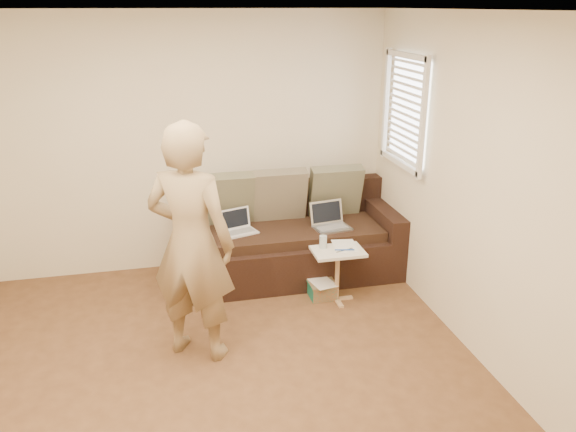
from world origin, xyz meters
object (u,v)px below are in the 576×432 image
at_px(person, 191,243).
at_px(drinking_glass, 323,242).
at_px(laptop_silver, 332,229).
at_px(sofa, 289,235).
at_px(laptop_white, 241,233).
at_px(side_table, 337,275).
at_px(striped_box, 322,289).

height_order(person, drinking_glass, person).
bearing_deg(person, laptop_silver, -114.03).
distance_m(sofa, laptop_white, 0.51).
distance_m(laptop_silver, side_table, 0.59).
bearing_deg(laptop_silver, striped_box, -126.78).
bearing_deg(person, drinking_glass, -123.04).
distance_m(laptop_silver, person, 1.86).
relative_size(person, striped_box, 7.45).
bearing_deg(person, striped_box, -122.70).
relative_size(sofa, laptop_silver, 6.21).
xyz_separation_m(laptop_white, person, (-0.54, -1.17, 0.42)).
distance_m(laptop_silver, laptop_white, 0.92).
relative_size(drinking_glass, striped_box, 0.47).
xyz_separation_m(side_table, striped_box, (-0.12, 0.09, -0.18)).
bearing_deg(striped_box, laptop_white, 142.89).
xyz_separation_m(sofa, side_table, (0.30, -0.66, -0.17)).
height_order(laptop_white, person, person).
relative_size(laptop_silver, laptop_white, 1.16).
xyz_separation_m(laptop_silver, side_table, (-0.10, -0.51, -0.26)).
height_order(sofa, drinking_glass, sofa).
relative_size(sofa, person, 1.16).
bearing_deg(laptop_white, drinking_glass, -55.97).
xyz_separation_m(person, striped_box, (1.23, 0.65, -0.87)).
xyz_separation_m(laptop_white, side_table, (0.81, -0.61, -0.26)).
bearing_deg(striped_box, drinking_glass, -103.15).
height_order(person, side_table, person).
bearing_deg(drinking_glass, side_table, -32.63).
distance_m(laptop_white, person, 1.36).
height_order(laptop_silver, striped_box, laptop_silver).
bearing_deg(drinking_glass, striped_box, 76.85).
bearing_deg(striped_box, laptop_silver, 62.45).
bearing_deg(laptop_silver, side_table, -110.65).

